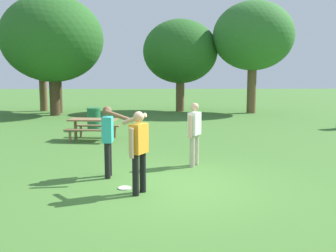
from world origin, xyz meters
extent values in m
plane|color=#447530|center=(0.00, 0.00, 0.00)|extent=(120.00, 120.00, 0.00)
cylinder|color=#B7AD93|center=(0.66, 2.00, 0.41)|extent=(0.13, 0.13, 0.82)
cylinder|color=#B7AD93|center=(0.53, 1.78, 0.41)|extent=(0.13, 0.13, 0.82)
cube|color=white|center=(0.60, 1.89, 1.11)|extent=(0.38, 0.44, 0.58)
sphere|color=tan|center=(0.60, 1.89, 1.53)|extent=(0.21, 0.21, 0.21)
cylinder|color=tan|center=(0.73, 2.11, 1.06)|extent=(0.09, 0.09, 0.58)
cylinder|color=tan|center=(0.47, 1.67, 1.06)|extent=(0.09, 0.09, 0.58)
cylinder|color=black|center=(-0.80, -0.49, 0.41)|extent=(0.13, 0.13, 0.82)
cylinder|color=black|center=(-0.67, -0.27, 0.41)|extent=(0.13, 0.13, 0.82)
cube|color=orange|center=(-0.73, -0.38, 1.11)|extent=(0.38, 0.44, 0.58)
sphere|color=tan|center=(-0.73, -0.38, 1.53)|extent=(0.21, 0.21, 0.21)
cylinder|color=tan|center=(-0.87, -0.61, 1.06)|extent=(0.09, 0.09, 0.58)
cylinder|color=tan|center=(-0.84, -0.02, 1.45)|extent=(0.54, 0.37, 0.28)
cylinder|color=black|center=(-1.49, 1.02, 0.41)|extent=(0.13, 0.13, 0.82)
cylinder|color=black|center=(-1.50, 0.76, 0.41)|extent=(0.13, 0.13, 0.82)
cube|color=#33B2AD|center=(-1.50, 0.89, 1.11)|extent=(0.23, 0.38, 0.58)
sphere|color=brown|center=(-1.50, 0.89, 1.53)|extent=(0.21, 0.21, 0.21)
cylinder|color=brown|center=(-1.49, 1.15, 1.06)|extent=(0.09, 0.09, 0.58)
cylinder|color=brown|center=(-1.23, 0.62, 1.45)|extent=(0.58, 0.10, 0.28)
cylinder|color=white|center=(-1.05, -0.03, 0.01)|extent=(0.27, 0.27, 0.03)
cube|color=olive|center=(-2.66, 6.04, 0.74)|extent=(1.79, 0.99, 0.06)
cube|color=olive|center=(-2.74, 5.46, 0.44)|extent=(1.72, 0.50, 0.05)
cube|color=olive|center=(-2.58, 6.61, 0.44)|extent=(1.72, 0.50, 0.05)
cylinder|color=olive|center=(-3.32, 6.13, 0.35)|extent=(0.11, 0.11, 0.71)
cylinder|color=olive|center=(-3.40, 5.55, 0.21)|extent=(0.09, 0.09, 0.41)
cylinder|color=olive|center=(-3.23, 6.70, 0.21)|extent=(0.09, 0.09, 0.41)
cylinder|color=olive|center=(-2.00, 5.94, 0.35)|extent=(0.11, 0.11, 0.71)
cylinder|color=olive|center=(-2.08, 5.37, 0.21)|extent=(0.09, 0.09, 0.41)
cylinder|color=olive|center=(-1.92, 6.52, 0.21)|extent=(0.09, 0.09, 0.41)
cylinder|color=#1E663D|center=(-3.02, 8.52, 0.45)|extent=(0.56, 0.56, 0.90)
cylinder|color=#287A4B|center=(-3.02, 8.52, 0.93)|extent=(0.59, 0.59, 0.06)
cylinder|color=brown|center=(-7.76, 17.63, 1.52)|extent=(0.49, 0.49, 3.03)
ellipsoid|color=#21511E|center=(-7.76, 17.63, 3.94)|extent=(3.31, 3.31, 2.81)
cylinder|color=#4C3823|center=(-6.47, 16.28, 1.82)|extent=(0.52, 0.52, 3.64)
ellipsoid|color=#3D7A33|center=(-6.47, 16.28, 4.72)|extent=(3.93, 3.93, 3.34)
cylinder|color=#4C3823|center=(-6.28, 14.76, 1.42)|extent=(0.59, 0.59, 2.83)
ellipsoid|color=#286023|center=(-6.28, 14.76, 4.43)|extent=(5.82, 5.82, 4.95)
cylinder|color=brown|center=(1.27, 16.98, 1.28)|extent=(0.55, 0.55, 2.56)
ellipsoid|color=#286023|center=(1.27, 16.98, 3.87)|extent=(4.80, 4.80, 4.08)
cylinder|color=brown|center=(5.64, 15.70, 1.69)|extent=(0.56, 0.56, 3.38)
ellipsoid|color=#33702D|center=(5.64, 15.70, 4.74)|extent=(4.93, 4.93, 4.19)
camera|label=1|loc=(-0.43, -7.62, 2.32)|focal=40.27mm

